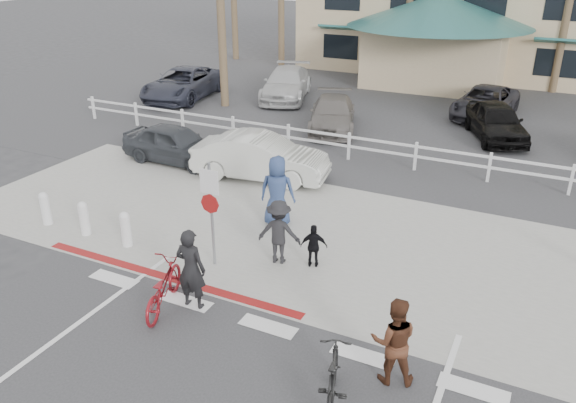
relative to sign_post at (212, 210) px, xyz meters
The scene contains 24 objects.
ground 3.50m from the sign_post, 43.73° to the right, with size 140.00×140.00×0.00m, color #333335.
sidewalk_plaza 3.56m from the sign_post, 45.00° to the left, with size 22.00×7.00×0.01m, color gray.
cross_street 6.86m from the sign_post, 69.94° to the left, with size 40.00×5.00×0.01m, color #333335.
parking_lot 16.03m from the sign_post, 81.72° to the left, with size 50.00×16.00×0.01m, color #333335.
curb_red 1.89m from the sign_post, 124.99° to the right, with size 7.00×0.25×0.02m, color maroon.
rail_fence 8.81m from the sign_post, 71.36° to the left, with size 29.40×0.16×1.00m, color silver, non-canonical shape.
sign_post is the anchor object (origin of this frame).
bollard_0 2.69m from the sign_post, behind, with size 0.26×0.26×0.95m, color silver, non-canonical shape.
bollard_1 4.03m from the sign_post, behind, with size 0.26×0.26×0.95m, color silver, non-canonical shape.
bollard_2 5.39m from the sign_post, behind, with size 0.26×0.26×0.95m, color silver, non-canonical shape.
bike_red 2.17m from the sign_post, 89.51° to the right, with size 0.66×1.90×1.00m, color maroon.
rider_red 1.82m from the sign_post, 71.88° to the right, with size 0.66×0.43×1.81m, color black.
bike_black 5.30m from the sign_post, 35.38° to the right, with size 0.52×1.82×1.10m, color black.
rider_black 5.35m from the sign_post, 21.73° to the right, with size 0.80×0.63×1.65m, color #4E2A19.
pedestrian_a 1.68m from the sign_post, 31.03° to the left, with size 1.03×0.59×1.60m, color black.
pedestrian_child 2.54m from the sign_post, 23.97° to the left, with size 0.64×0.27×1.09m, color black.
pedestrian_b 2.67m from the sign_post, 82.02° to the left, with size 0.96×0.62×1.96m, color navy.
car_white_sedan 5.66m from the sign_post, 107.30° to the left, with size 1.55×4.43×1.46m, color beige.
car_red_compact 7.45m from the sign_post, 133.34° to the left, with size 1.58×3.92×1.33m, color #303439.
lot_car_0 16.65m from the sign_post, 128.24° to the left, with size 2.51×5.43×1.51m, color #2A2C3A.
lot_car_1 11.69m from the sign_post, 98.11° to the left, with size 1.82×4.47×1.30m, color slate.
lot_car_2 13.94m from the sign_post, 70.50° to the left, with size 1.69×4.21×1.44m, color black.
lot_car_4 16.42m from the sign_post, 110.28° to the left, with size 2.08×5.12×1.49m, color silver.
lot_car_5 16.74m from the sign_post, 76.93° to the left, with size 2.18×4.74×1.32m, color #28272D.
Camera 1 is at (4.42, -7.49, 6.93)m, focal length 35.00 mm.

